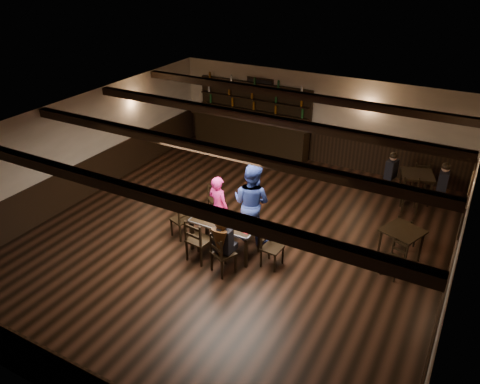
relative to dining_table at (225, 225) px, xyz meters
The scene contains 25 objects.
ground 0.84m from the dining_table, 94.36° to the left, with size 10.00×10.00×0.00m, color black.
room_shell 1.22m from the dining_table, 93.10° to the left, with size 9.02×10.02×2.71m.
dining_table is the anchor object (origin of this frame).
chair_near_left 0.71m from the dining_table, 117.85° to the right, with size 0.51×0.49×0.98m.
chair_near_right 0.81m from the dining_table, 67.07° to the right, with size 0.55×0.54×0.91m.
chair_end_left 1.10m from the dining_table, behind, with size 0.51×0.52×0.89m.
chair_end_right 1.06m from the dining_table, ahead, with size 0.41×0.43×0.86m.
chair_far_pushed 1.74m from the dining_table, 128.63° to the left, with size 0.50×0.50×0.78m.
woman_pink 0.66m from the dining_table, 133.75° to the left, with size 0.55×0.36×1.50m, color #EF317B.
man_blue 0.81m from the dining_table, 70.34° to the left, with size 0.90×0.70×1.85m, color navy.
seated_person 0.79m from the dining_table, 63.35° to the right, with size 0.37×0.56×0.91m.
cake 0.45m from the dining_table, behind, with size 0.32×0.32×0.10m.
plate_stack_a 0.21m from the dining_table, 164.42° to the right, with size 0.19×0.19×0.18m, color white.
plate_stack_b 0.29m from the dining_table, 11.16° to the left, with size 0.18×0.18×0.21m, color white.
tea_light 0.16m from the dining_table, 66.50° to the left, with size 0.05×0.05×0.06m.
salt_shaker 0.43m from the dining_table, ahead, with size 0.03×0.03×0.08m, color silver.
pepper_shaker 0.44m from the dining_table, ahead, with size 0.03×0.03×0.08m, color #A5A8AD.
drink_glass 0.39m from the dining_table, 23.27° to the left, with size 0.07×0.07×0.11m, color silver.
menu_red 0.55m from the dining_table, 10.95° to the right, with size 0.27×0.19×0.00m, color maroon.
menu_blue 0.55m from the dining_table, 12.28° to the left, with size 0.33×0.23×0.00m, color #0E1C46.
bar_counter 5.63m from the dining_table, 111.79° to the left, with size 4.03×0.70×2.20m.
back_table_a 3.71m from the dining_table, 23.38° to the left, with size 0.95×0.95×0.75m.
back_table_b 5.42m from the dining_table, 54.25° to the left, with size 1.00×1.00×0.75m.
bg_patron_left 5.08m from the dining_table, 60.46° to the left, with size 0.29×0.40×0.73m.
bg_patron_right 5.71m from the dining_table, 48.26° to the left, with size 0.25×0.39×0.78m.
Camera 1 is at (4.41, -7.81, 6.00)m, focal length 35.00 mm.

